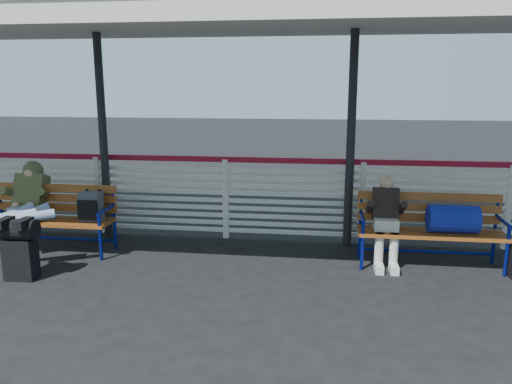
# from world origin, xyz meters

# --- Properties ---
(ground) EXTENTS (60.00, 60.00, 0.00)m
(ground) POSITION_xyz_m (0.00, 0.00, 0.00)
(ground) COLOR black
(ground) RESTS_ON ground
(fence) EXTENTS (12.08, 0.08, 1.24)m
(fence) POSITION_xyz_m (0.00, 1.90, 0.66)
(fence) COLOR silver
(fence) RESTS_ON ground
(canopy) EXTENTS (12.60, 3.60, 3.16)m
(canopy) POSITION_xyz_m (-0.00, 0.87, 3.04)
(canopy) COLOR silver
(canopy) RESTS_ON ground
(luggage_stack) EXTENTS (0.45, 0.26, 0.74)m
(luggage_stack) POSITION_xyz_m (-2.09, -0.06, 0.40)
(luggage_stack) COLOR black
(luggage_stack) RESTS_ON ground
(bench_left) EXTENTS (1.80, 0.56, 0.92)m
(bench_left) POSITION_xyz_m (-2.14, 0.98, 0.58)
(bench_left) COLOR brown
(bench_left) RESTS_ON ground
(bench_right) EXTENTS (1.80, 0.56, 0.92)m
(bench_right) POSITION_xyz_m (2.92, 1.04, 0.60)
(bench_right) COLOR brown
(bench_right) RESTS_ON ground
(traveler_man) EXTENTS (0.94, 1.63, 0.77)m
(traveler_man) POSITION_xyz_m (-2.44, 0.63, 0.67)
(traveler_man) COLOR #94ADC7
(traveler_man) RESTS_ON ground
(companion_person) EXTENTS (0.32, 0.66, 1.15)m
(companion_person) POSITION_xyz_m (2.24, 1.04, 0.60)
(companion_person) COLOR beige
(companion_person) RESTS_ON ground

